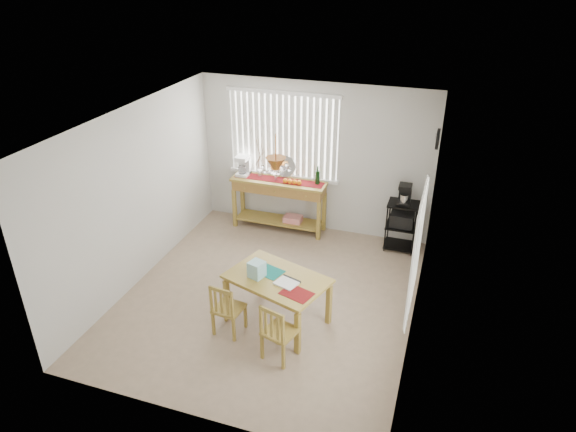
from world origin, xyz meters
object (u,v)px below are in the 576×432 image
(wire_cart, at_px, (402,221))
(cart_items, at_px, (405,194))
(sideboard, at_px, (279,192))
(chair_right, at_px, (278,332))
(chair_left, at_px, (227,309))
(dining_table, at_px, (277,283))

(wire_cart, bearing_deg, cart_items, 90.00)
(sideboard, bearing_deg, wire_cart, -0.78)
(sideboard, height_order, chair_right, sideboard)
(sideboard, relative_size, chair_left, 2.17)
(chair_right, bearing_deg, dining_table, 110.55)
(sideboard, height_order, dining_table, sideboard)
(chair_left, distance_m, chair_right, 0.81)
(cart_items, xyz_separation_m, chair_right, (-1.04, -3.11, -0.60))
(sideboard, xyz_separation_m, dining_table, (0.83, -2.45, -0.10))
(cart_items, bearing_deg, sideboard, 179.45)
(chair_right, bearing_deg, cart_items, 71.56)
(wire_cart, relative_size, chair_right, 1.04)
(cart_items, height_order, chair_right, cart_items)
(cart_items, bearing_deg, chair_right, -108.44)
(sideboard, relative_size, cart_items, 4.84)
(chair_left, xyz_separation_m, chair_right, (0.77, -0.24, 0.02))
(sideboard, height_order, cart_items, cart_items)
(wire_cart, height_order, chair_left, wire_cart)
(dining_table, distance_m, chair_left, 0.72)
(cart_items, distance_m, dining_table, 2.78)
(dining_table, bearing_deg, chair_right, -69.45)
(cart_items, distance_m, chair_right, 3.33)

